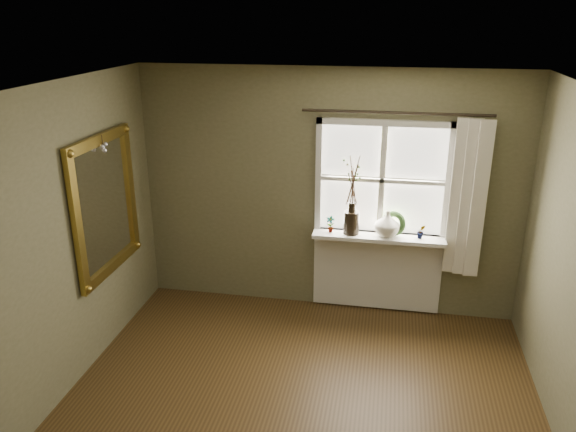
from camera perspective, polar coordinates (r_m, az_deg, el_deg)
The scene contains 14 objects.
ceiling at distance 3.43m, azimuth 0.16°, elevation 11.62°, with size 4.50×4.50×0.00m, color silver.
wall_back at distance 5.95m, azimuth 4.15°, elevation 2.44°, with size 4.00×0.10×2.60m, color brown.
wall_left at distance 4.64m, azimuth -25.74°, elevation -4.94°, with size 0.10×4.50×2.60m, color brown.
window_frame at distance 5.80m, azimuth 9.52°, elevation 3.59°, with size 1.36×0.06×1.24m.
window_sill at distance 5.89m, azimuth 9.17°, elevation -2.12°, with size 1.36×0.26×0.04m, color silver.
window_apron at distance 6.17m, azimuth 8.98°, elevation -5.52°, with size 1.36×0.04×0.88m, color silver.
dark_jug at distance 5.85m, azimuth 6.45°, elevation -0.67°, with size 0.16×0.16×0.24m, color black.
cream_vase at distance 5.83m, azimuth 10.04°, elevation -0.76°, with size 0.26×0.26×0.27m, color beige.
wreath at distance 5.88m, azimuth 10.65°, elevation -1.00°, with size 0.26×0.26×0.06m, color #2D4D22.
potted_plant_left at distance 5.87m, azimuth 4.33°, elevation -0.83°, with size 0.09×0.06×0.18m, color #2D4D22.
potted_plant_right at distance 5.86m, azimuth 13.37°, elevation -1.53°, with size 0.08×0.07×0.15m, color #2D4D22.
curtain at distance 5.79m, azimuth 17.76°, elevation 1.67°, with size 0.36×0.12×1.59m, color beige.
curtain_rod at distance 5.58m, azimuth 10.96°, elevation 10.25°, with size 0.03×0.03×1.84m, color black.
gilt_mirror at distance 5.49m, azimuth -18.06°, elevation 1.10°, with size 0.10×1.11×1.33m.
Camera 1 is at (0.61, -3.33, 3.11)m, focal length 35.00 mm.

